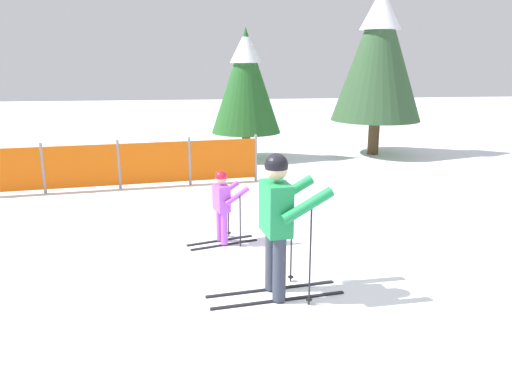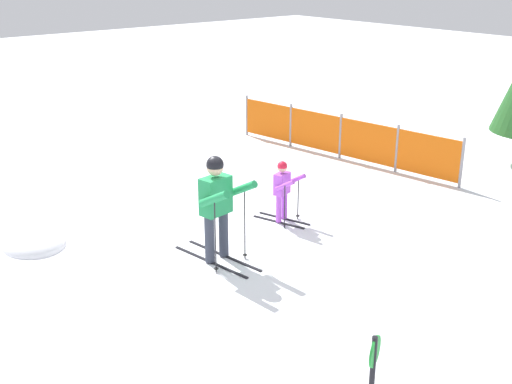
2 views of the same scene
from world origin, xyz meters
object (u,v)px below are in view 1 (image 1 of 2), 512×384
skier_child (223,201)px  safety_fence (119,165)px  skier_adult (278,213)px  conifer_far (246,79)px  conifer_near (379,51)px

skier_child → safety_fence: size_ratio=0.19×
safety_fence → skier_adult: bearing=-65.3°
safety_fence → conifer_far: (3.02, 2.97, 1.63)m
skier_adult → conifer_far: 8.39m
safety_fence → conifer_near: (6.74, 3.19, 2.35)m
safety_fence → conifer_far: conifer_far is taller
skier_adult → safety_fence: skier_adult is taller
safety_fence → conifer_near: conifer_near is taller
skier_adult → safety_fence: size_ratio=0.28×
conifer_far → skier_adult: bearing=-93.9°
conifer_near → conifer_far: bearing=-176.5°
skier_child → safety_fence: bearing=101.9°
conifer_near → skier_child: bearing=-125.4°
skier_child → safety_fence: (-1.95, 3.54, -0.12)m
skier_adult → skier_child: 1.89m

